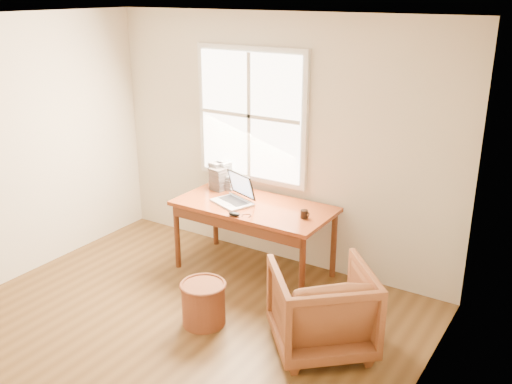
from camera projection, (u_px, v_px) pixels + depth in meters
room_shell at (134, 200)px, 4.25m from camera, size 4.04×4.54×2.64m
desk at (254, 206)px, 5.74m from camera, size 1.60×0.80×0.04m
armchair at (322, 308)px, 4.62m from camera, size 1.11×1.11×0.72m
wicker_stool at (204, 304)px, 5.00m from camera, size 0.39×0.39×0.38m
laptop at (232, 190)px, 5.71m from camera, size 0.51×0.52×0.29m
mouse at (234, 214)px, 5.44m from camera, size 0.12×0.08×0.04m
coffee_mug at (304, 214)px, 5.39m from camera, size 0.09×0.09×0.08m
cd_stack_a at (224, 174)px, 6.21m from camera, size 0.17×0.16×0.28m
cd_stack_b at (218, 179)px, 6.11m from camera, size 0.17×0.15×0.24m
cd_stack_c at (216, 175)px, 6.19m from camera, size 0.15×0.14×0.28m
cd_stack_d at (229, 182)px, 6.14m from camera, size 0.13×0.11×0.16m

